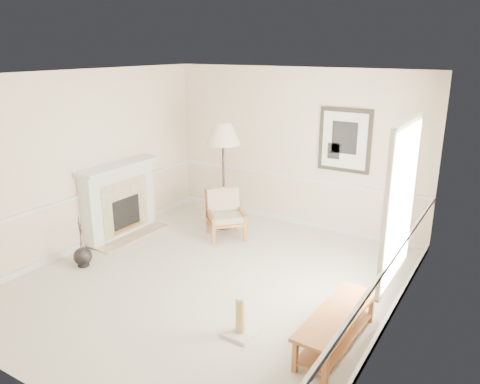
% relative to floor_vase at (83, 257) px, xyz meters
% --- Properties ---
extents(ground, '(5.50, 5.50, 0.00)m').
position_rel_floor_vase_xyz_m(ground, '(1.93, 0.64, -0.15)').
color(ground, silver).
rests_on(ground, ground).
extents(room, '(5.04, 5.54, 2.92)m').
position_rel_floor_vase_xyz_m(room, '(2.07, 0.71, 1.72)').
color(room, beige).
rests_on(room, ground).
extents(fireplace, '(0.64, 1.64, 1.31)m').
position_rel_floor_vase_xyz_m(fireplace, '(-0.41, 1.24, 0.49)').
color(fireplace, white).
rests_on(fireplace, ground).
extents(floor_vase, '(0.28, 0.28, 0.82)m').
position_rel_floor_vase_xyz_m(floor_vase, '(0.00, 0.00, 0.00)').
color(floor_vase, black).
rests_on(floor_vase, ground).
extents(armchair, '(0.92, 0.92, 0.83)m').
position_rel_floor_vase_xyz_m(armchair, '(1.18, 2.18, 0.30)').
color(armchair, brown).
rests_on(armchair, ground).
extents(floor_lamp, '(0.69, 0.69, 1.96)m').
position_rel_floor_vase_xyz_m(floor_lamp, '(0.95, 2.49, 1.56)').
color(floor_lamp, black).
rests_on(floor_lamp, ground).
extents(bench, '(0.51, 1.48, 0.42)m').
position_rel_floor_vase_xyz_m(bench, '(4.03, 0.13, 0.13)').
color(bench, brown).
rests_on(bench, ground).
extents(scratching_post, '(0.36, 0.36, 0.50)m').
position_rel_floor_vase_xyz_m(scratching_post, '(3.00, -0.27, 0.01)').
color(scratching_post, beige).
rests_on(scratching_post, ground).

